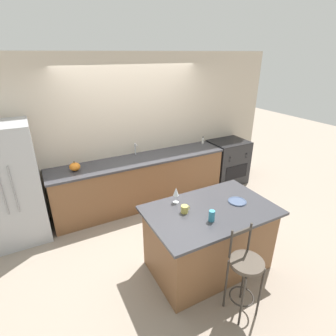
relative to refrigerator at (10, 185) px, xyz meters
The scene contains 14 objects.
ground_plane 2.27m from the refrigerator, ahead, with size 18.00×18.00×0.00m, color gray.
wall_back 2.14m from the refrigerator, 10.65° to the left, with size 6.00×0.07×2.70m.
back_counter 2.10m from the refrigerator, ahead, with size 3.23×0.70×0.93m.
sink_faucet 2.08m from the refrigerator, ahead, with size 0.02×0.13×0.22m.
kitchen_island 2.93m from the refrigerator, 40.28° to the right, with size 1.60×1.02×0.90m.
refrigerator is the anchor object (origin of this frame).
oven_range 4.11m from the refrigerator, ahead, with size 0.78×0.67×0.94m.
bar_stool_near 3.38m from the refrigerator, 50.69° to the right, with size 0.35×0.35×1.07m.
dinner_plate 3.22m from the refrigerator, 35.87° to the right, with size 0.24×0.24×0.02m.
wine_glass 2.44m from the refrigerator, 38.65° to the right, with size 0.08×0.08×0.21m.
coffee_mug 2.59m from the refrigerator, 43.33° to the right, with size 0.12×0.09×0.09m.
tumbler_cup 2.93m from the refrigerator, 45.00° to the right, with size 0.07×0.07×0.13m.
pumpkin_decoration 0.93m from the refrigerator, ahead, with size 0.17×0.17×0.16m.
soap_bottle 3.54m from the refrigerator, ahead, with size 0.05×0.05×0.16m.
Camera 1 is at (-1.60, -3.73, 2.68)m, focal length 28.00 mm.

